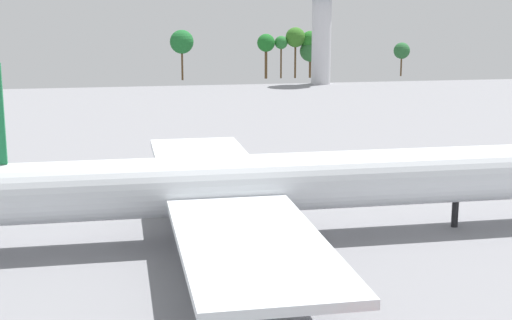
{
  "coord_description": "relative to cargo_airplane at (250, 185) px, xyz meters",
  "views": [
    {
      "loc": [
        -13.03,
        -68.88,
        22.8
      ],
      "look_at": [
        0.0,
        0.0,
        7.98
      ],
      "focal_mm": 51.66,
      "sensor_mm": 36.0,
      "label": 1
    }
  ],
  "objects": [
    {
      "name": "control_tower",
      "position": [
        46.55,
        140.52,
        13.07
      ],
      "size": [
        10.69,
        10.69,
        29.97
      ],
      "color": "silver",
      "rests_on": "ground_plane"
    },
    {
      "name": "cargo_airplane",
      "position": [
        0.0,
        0.0,
        0.0
      ],
      "size": [
        71.46,
        57.55,
        17.74
      ],
      "color": "silver",
      "rests_on": "ground_plane"
    },
    {
      "name": "ground_plane",
      "position": [
        0.59,
        0.0,
        -5.55
      ],
      "size": [
        285.82,
        285.82,
        0.0
      ],
      "primitive_type": "plane",
      "color": "gray"
    },
    {
      "name": "tree_line_backdrop",
      "position": [
        25.47,
        158.73,
        5.01
      ],
      "size": [
        154.01,
        7.28,
        15.91
      ],
      "color": "#51381E",
      "rests_on": "ground_plane"
    }
  ]
}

